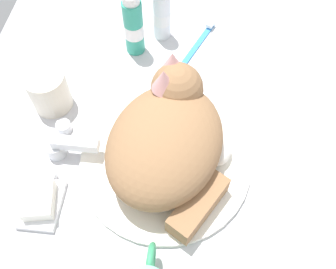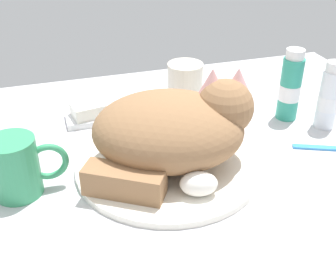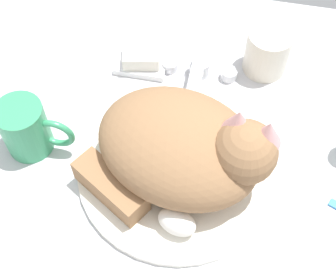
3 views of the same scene
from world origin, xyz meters
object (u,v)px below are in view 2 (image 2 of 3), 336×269
Objects in this scene: faucet at (141,106)px; soap_bar at (88,110)px; rinse_cup at (185,82)px; coffee_mug at (17,168)px; cat at (176,128)px; toothpaste_bottle at (290,87)px; mouthwash_bottle at (329,98)px.

soap_bar is (-10.28, 1.19, 0.25)cm from faucet.
rinse_cup is at bearing 24.55° from faucet.
rinse_cup is (34.33, 23.81, -0.61)cm from coffee_mug.
cat reaches higher than toothpaste_bottle.
coffee_mug is at bearing -175.38° from mouthwash_bottle.
faucet is 35.97cm from mouthwash_bottle.
rinse_cup is at bearing 10.22° from soap_bar.
toothpaste_bottle is at bearing 133.99° from mouthwash_bottle.
coffee_mug is 1.84× the size of soap_bar.
faucet is at bearing 156.51° from mouthwash_bottle.
cat is (1.14, -19.01, 5.15)cm from faucet.
cat is 26.19cm from rinse_cup.
cat reaches higher than soap_bar.
rinse_cup is 21.68cm from soap_bar.
mouthwash_bottle reaches higher than rinse_cup.
toothpaste_bottle reaches higher than mouthwash_bottle.
faucet is 0.93× the size of toothpaste_bottle.
cat is 4.72× the size of soap_bar.
rinse_cup is 0.62× the size of mouthwash_bottle.
soap_bar is at bearing 56.83° from coffee_mug.
mouthwash_bottle is (31.65, 4.76, -1.24)cm from cat.
cat is 24.62cm from coffee_mug.
rinse_cup is 29.17cm from mouthwash_bottle.
soap_bar is at bearing 119.49° from cat.
rinse_cup reaches higher than soap_bar.
cat is 2.57× the size of coffee_mug.
toothpaste_bottle is at bearing -39.96° from rinse_cup.
coffee_mug is at bearing -123.17° from soap_bar.
cat reaches higher than faucet.
cat is 3.65× the size of rinse_cup.
soap_bar is (-11.42, 20.20, -4.90)cm from cat.
cat is at bearing -86.57° from faucet.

